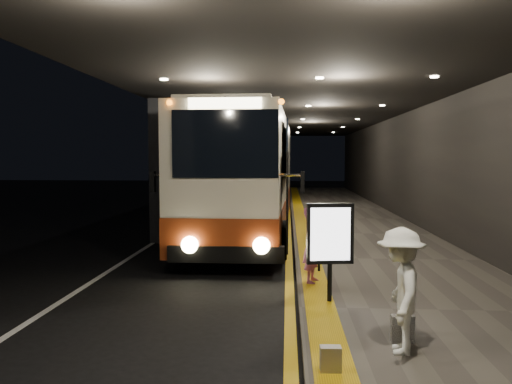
{
  "coord_description": "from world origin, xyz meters",
  "views": [
    {
      "loc": [
        2.29,
        -11.27,
        2.61
      ],
      "look_at": [
        1.47,
        1.93,
        1.7
      ],
      "focal_mm": 35.0,
      "sensor_mm": 36.0,
      "label": 1
    }
  ],
  "objects": [
    {
      "name": "ground",
      "position": [
        0.0,
        0.0,
        0.0
      ],
      "size": [
        90.0,
        90.0,
        0.0
      ],
      "primitive_type": "plane",
      "color": "black"
    },
    {
      "name": "lane_line_white",
      "position": [
        -1.8,
        5.0,
        0.01
      ],
      "size": [
        0.12,
        50.0,
        0.01
      ],
      "primitive_type": "cube",
      "color": "silver",
      "rests_on": "ground"
    },
    {
      "name": "kerb_stripe_yellow",
      "position": [
        2.35,
        5.0,
        0.01
      ],
      "size": [
        0.18,
        50.0,
        0.01
      ],
      "primitive_type": "cube",
      "color": "gold",
      "rests_on": "ground"
    },
    {
      "name": "sidewalk",
      "position": [
        4.75,
        5.0,
        0.07
      ],
      "size": [
        4.5,
        50.0,
        0.15
      ],
      "primitive_type": "cube",
      "color": "#514C44",
      "rests_on": "ground"
    },
    {
      "name": "tactile_strip",
      "position": [
        2.85,
        5.0,
        0.16
      ],
      "size": [
        0.5,
        50.0,
        0.01
      ],
      "primitive_type": "cube",
      "color": "gold",
      "rests_on": "sidewalk"
    },
    {
      "name": "terminal_wall",
      "position": [
        7.0,
        5.0,
        3.0
      ],
      "size": [
        0.1,
        50.0,
        6.0
      ],
      "primitive_type": "cube",
      "color": "black",
      "rests_on": "ground"
    },
    {
      "name": "support_columns",
      "position": [
        -1.5,
        4.0,
        2.2
      ],
      "size": [
        0.8,
        24.8,
        4.4
      ],
      "color": "black",
      "rests_on": "ground"
    },
    {
      "name": "canopy",
      "position": [
        2.5,
        5.0,
        4.6
      ],
      "size": [
        9.0,
        50.0,
        0.4
      ],
      "primitive_type": "cube",
      "color": "black",
      "rests_on": "support_columns"
    },
    {
      "name": "coach_main",
      "position": [
        1.0,
        5.22,
        1.86
      ],
      "size": [
        2.86,
        12.47,
        3.87
      ],
      "rotation": [
        0.0,
        0.0,
        -0.02
      ],
      "color": "beige",
      "rests_on": "ground"
    },
    {
      "name": "coach_second",
      "position": [
        0.83,
        17.28,
        1.92
      ],
      "size": [
        3.13,
        12.79,
        3.99
      ],
      "rotation": [
        0.0,
        0.0,
        -0.04
      ],
      "color": "beige",
      "rests_on": "ground"
    },
    {
      "name": "passenger_boarding",
      "position": [
        2.8,
        -1.52,
        0.9
      ],
      "size": [
        0.49,
        0.62,
        1.51
      ],
      "primitive_type": "imported",
      "rotation": [
        0.0,
        0.0,
        1.31
      ],
      "color": "#AD5085",
      "rests_on": "sidewalk"
    },
    {
      "name": "passenger_waiting_white",
      "position": [
        3.73,
        -4.99,
        0.94
      ],
      "size": [
        0.62,
        1.09,
        1.59
      ],
      "primitive_type": "imported",
      "rotation": [
        0.0,
        0.0,
        -1.72
      ],
      "color": "white",
      "rests_on": "sidewalk"
    },
    {
      "name": "bag_polka",
      "position": [
        3.84,
        -4.66,
        0.33
      ],
      "size": [
        0.31,
        0.14,
        0.37
      ],
      "primitive_type": "cube",
      "rotation": [
        0.0,
        0.0,
        0.04
      ],
      "color": "black",
      "rests_on": "sidewalk"
    },
    {
      "name": "bag_plain",
      "position": [
        2.8,
        -5.65,
        0.3
      ],
      "size": [
        0.25,
        0.15,
        0.3
      ],
      "primitive_type": "cube",
      "rotation": [
        0.0,
        0.0,
        0.05
      ],
      "color": "#BAB5AE",
      "rests_on": "sidewalk"
    },
    {
      "name": "info_sign",
      "position": [
        3.03,
        -2.83,
        1.29
      ],
      "size": [
        0.8,
        0.23,
        1.69
      ],
      "rotation": [
        0.0,
        0.0,
        0.15
      ],
      "color": "black",
      "rests_on": "sidewalk"
    },
    {
      "name": "stanchion_post",
      "position": [
        2.99,
        -0.56,
        0.66
      ],
      "size": [
        0.05,
        0.05,
        1.01
      ],
      "primitive_type": "cylinder",
      "color": "black",
      "rests_on": "sidewalk"
    }
  ]
}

